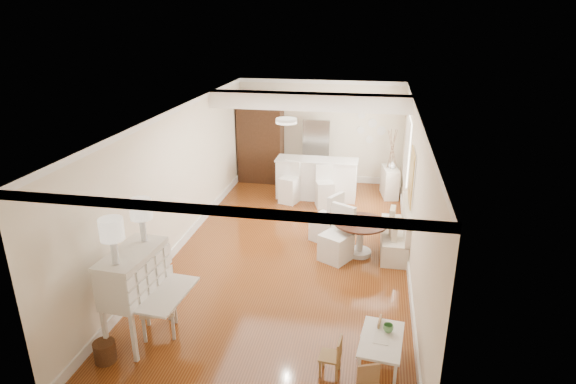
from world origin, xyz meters
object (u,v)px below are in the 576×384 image
(bar_stool_right, at_px, (325,187))
(gustavian_armchair, at_px, (159,306))
(dining_table, at_px, (360,238))
(bar_stool_left, at_px, (289,183))
(kids_chair_a, at_px, (330,356))
(kids_chair_b, at_px, (371,333))
(slip_chair_near, at_px, (336,234))
(wicker_basket, at_px, (105,352))
(sideboard, at_px, (390,182))
(slip_chair_far, at_px, (326,216))
(secretary_bureau, at_px, (137,295))
(breakfast_counter, at_px, (317,179))
(pantry_cabinet, at_px, (261,141))
(kids_table, at_px, (380,352))
(fridge, at_px, (329,153))

(bar_stool_right, bearing_deg, gustavian_armchair, -126.25)
(dining_table, relative_size, bar_stool_left, 0.99)
(kids_chair_a, relative_size, kids_chair_b, 1.07)
(dining_table, height_order, slip_chair_near, slip_chair_near)
(wicker_basket, xyz_separation_m, bar_stool_right, (2.31, 6.10, 0.36))
(sideboard, bearing_deg, slip_chair_near, -115.25)
(wicker_basket, relative_size, slip_chair_far, 0.28)
(secretary_bureau, bearing_deg, sideboard, 65.32)
(dining_table, distance_m, bar_stool_left, 3.11)
(gustavian_armchair, relative_size, breakfast_counter, 0.44)
(bar_stool_right, distance_m, pantry_cabinet, 2.65)
(sideboard, bearing_deg, wicker_basket, -127.85)
(kids_chair_a, bearing_deg, slip_chair_near, -170.51)
(slip_chair_far, height_order, pantry_cabinet, pantry_cabinet)
(kids_table, bearing_deg, slip_chair_far, 107.02)
(secretary_bureau, height_order, bar_stool_left, secretary_bureau)
(gustavian_armchair, relative_size, pantry_cabinet, 0.39)
(slip_chair_far, relative_size, breakfast_counter, 0.52)
(kids_chair_b, height_order, dining_table, dining_table)
(pantry_cabinet, relative_size, sideboard, 2.89)
(gustavian_armchair, height_order, bar_stool_right, bar_stool_right)
(gustavian_armchair, xyz_separation_m, breakfast_counter, (1.56, 5.94, 0.06))
(secretary_bureau, height_order, bar_stool_right, secretary_bureau)
(wicker_basket, distance_m, sideboard, 8.13)
(dining_table, height_order, slip_chair_far, slip_chair_far)
(slip_chair_near, bearing_deg, slip_chair_far, 138.33)
(breakfast_counter, bearing_deg, kids_chair_b, -75.38)
(secretary_bureau, relative_size, dining_table, 1.36)
(slip_chair_far, bearing_deg, wicker_basket, -1.73)
(kids_table, relative_size, kids_chair_a, 1.58)
(gustavian_armchair, relative_size, dining_table, 0.88)
(gustavian_armchair, relative_size, slip_chair_near, 0.85)
(dining_table, bearing_deg, bar_stool_right, 111.87)
(dining_table, bearing_deg, wicker_basket, -131.15)
(kids_chair_b, relative_size, slip_chair_near, 0.50)
(pantry_cabinet, bearing_deg, slip_chair_far, -57.59)
(kids_chair_b, distance_m, sideboard, 6.25)
(dining_table, xyz_separation_m, slip_chair_near, (-0.44, -0.29, 0.18))
(wicker_basket, xyz_separation_m, breakfast_counter, (2.04, 6.67, 0.37))
(gustavian_armchair, height_order, dining_table, gustavian_armchair)
(dining_table, xyz_separation_m, bar_stool_left, (-1.85, 2.49, 0.17))
(kids_chair_b, xyz_separation_m, bar_stool_left, (-2.13, 5.32, 0.25))
(slip_chair_near, bearing_deg, dining_table, 62.58)
(slip_chair_far, distance_m, breakfast_counter, 2.45)
(sideboard, bearing_deg, kids_table, -101.11)
(pantry_cabinet, relative_size, fridge, 1.28)
(breakfast_counter, bearing_deg, fridge, 79.22)
(slip_chair_far, bearing_deg, fridge, -145.99)
(fridge, xyz_separation_m, sideboard, (1.64, -0.58, -0.52))
(secretary_bureau, xyz_separation_m, slip_chair_far, (2.30, 3.70, -0.17))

